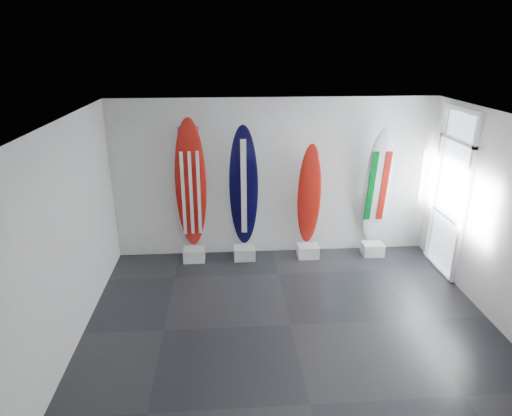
{
  "coord_description": "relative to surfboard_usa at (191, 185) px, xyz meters",
  "views": [
    {
      "loc": [
        -0.9,
        -5.49,
        3.93
      ],
      "look_at": [
        -0.41,
        1.4,
        1.33
      ],
      "focal_mm": 31.27,
      "sensor_mm": 36.0,
      "label": 1
    }
  ],
  "objects": [
    {
      "name": "display_block_navy",
      "position": [
        0.96,
        -0.1,
        -1.36
      ],
      "size": [
        0.4,
        0.3,
        0.24
      ],
      "primitive_type": "cube",
      "color": "silver",
      "rests_on": "floor"
    },
    {
      "name": "wall_left",
      "position": [
        -1.46,
        -2.28,
        0.02
      ],
      "size": [
        0.0,
        5.0,
        5.0
      ],
      "primitive_type": "plane",
      "rotation": [
        1.57,
        0.0,
        1.57
      ],
      "color": "silver",
      "rests_on": "ground"
    },
    {
      "name": "display_block_italy",
      "position": [
        3.46,
        -0.1,
        -1.36
      ],
      "size": [
        0.4,
        0.3,
        0.24
      ],
      "primitive_type": "cube",
      "color": "silver",
      "rests_on": "floor"
    },
    {
      "name": "display_block_swiss",
      "position": [
        2.19,
        -0.1,
        -1.36
      ],
      "size": [
        0.4,
        0.3,
        0.24
      ],
      "primitive_type": "cube",
      "color": "silver",
      "rests_on": "floor"
    },
    {
      "name": "wall_right",
      "position": [
        4.54,
        -2.28,
        0.02
      ],
      "size": [
        0.0,
        5.0,
        5.0
      ],
      "primitive_type": "plane",
      "rotation": [
        1.57,
        0.0,
        -1.57
      ],
      "color": "silver",
      "rests_on": "ground"
    },
    {
      "name": "surfboard_usa",
      "position": [
        0.0,
        0.0,
        0.0
      ],
      "size": [
        0.59,
        0.34,
        2.48
      ],
      "primitive_type": "ellipsoid",
      "rotation": [
        0.08,
        0.0,
        0.11
      ],
      "color": "#A0150D",
      "rests_on": "display_block_usa"
    },
    {
      "name": "surfboard_italy",
      "position": [
        3.46,
        0.0,
        -0.11
      ],
      "size": [
        0.53,
        0.39,
        2.28
      ],
      "primitive_type": "ellipsoid",
      "rotation": [
        0.13,
        0.0,
        0.02
      ],
      "color": "silver",
      "rests_on": "display_block_italy"
    },
    {
      "name": "surfboard_navy",
      "position": [
        0.96,
        0.0,
        -0.07
      ],
      "size": [
        0.55,
        0.32,
        2.35
      ],
      "primitive_type": "ellipsoid",
      "rotation": [
        0.08,
        0.0,
        -0.08
      ],
      "color": "black",
      "rests_on": "display_block_navy"
    },
    {
      "name": "ceiling",
      "position": [
        1.54,
        -2.28,
        1.52
      ],
      "size": [
        6.0,
        6.0,
        0.0
      ],
      "primitive_type": "plane",
      "rotation": [
        3.14,
        0.0,
        0.0
      ],
      "color": "white",
      "rests_on": "wall_back"
    },
    {
      "name": "surfboard_swiss",
      "position": [
        2.19,
        0.0,
        -0.25
      ],
      "size": [
        0.46,
        0.23,
        1.99
      ],
      "primitive_type": "ellipsoid",
      "rotation": [
        0.07,
        0.0,
        0.03
      ],
      "color": "#A0150D",
      "rests_on": "display_block_swiss"
    },
    {
      "name": "wall_front",
      "position": [
        1.54,
        -4.78,
        0.02
      ],
      "size": [
        6.0,
        0.0,
        6.0
      ],
      "primitive_type": "plane",
      "rotation": [
        -1.57,
        0.0,
        0.0
      ],
      "color": "silver",
      "rests_on": "ground"
    },
    {
      "name": "glass_door",
      "position": [
        4.51,
        -0.73,
        -0.05
      ],
      "size": [
        0.12,
        1.16,
        2.85
      ],
      "primitive_type": null,
      "color": "white",
      "rests_on": "floor"
    },
    {
      "name": "wall_back",
      "position": [
        1.54,
        0.22,
        0.02
      ],
      "size": [
        6.0,
        0.0,
        6.0
      ],
      "primitive_type": "plane",
      "rotation": [
        1.57,
        0.0,
        0.0
      ],
      "color": "silver",
      "rests_on": "ground"
    },
    {
      "name": "display_block_usa",
      "position": [
        0.0,
        -0.1,
        -1.36
      ],
      "size": [
        0.4,
        0.3,
        0.24
      ],
      "primitive_type": "cube",
      "color": "silver",
      "rests_on": "floor"
    },
    {
      "name": "wall_outlet",
      "position": [
        -0.91,
        0.2,
        -1.13
      ],
      "size": [
        0.09,
        0.02,
        0.13
      ],
      "primitive_type": "cube",
      "color": "silver",
      "rests_on": "wall_back"
    },
    {
      "name": "floor",
      "position": [
        1.54,
        -2.28,
        -1.48
      ],
      "size": [
        6.0,
        6.0,
        0.0
      ],
      "primitive_type": "plane",
      "color": "black",
      "rests_on": "ground"
    }
  ]
}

